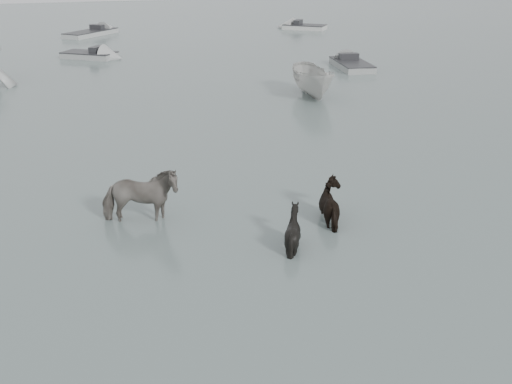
# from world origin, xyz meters

# --- Properties ---
(ground) EXTENTS (140.00, 140.00, 0.00)m
(ground) POSITION_xyz_m (0.00, 0.00, 0.00)
(ground) COLOR #51605D
(ground) RESTS_ON ground
(pony_pinto) EXTENTS (2.19, 1.36, 1.72)m
(pony_pinto) POSITION_xyz_m (-2.86, 2.35, 0.86)
(pony_pinto) COLOR black
(pony_pinto) RESTS_ON ground
(pony_dark) EXTENTS (1.51, 1.65, 1.39)m
(pony_dark) POSITION_xyz_m (2.07, 1.06, 0.70)
(pony_dark) COLOR black
(pony_dark) RESTS_ON ground
(pony_black) EXTENTS (1.49, 1.43, 1.29)m
(pony_black) POSITION_xyz_m (0.46, -0.09, 0.64)
(pony_black) COLOR black
(pony_black) RESTS_ON ground
(boat_small) EXTENTS (2.00, 4.27, 1.59)m
(boat_small) POSITION_xyz_m (6.76, 14.67, 0.80)
(boat_small) COLOR beige
(boat_small) RESTS_ON ground
(skiff_port) EXTENTS (2.29, 5.65, 0.75)m
(skiff_port) POSITION_xyz_m (11.55, 20.73, 0.38)
(skiff_port) COLOR gray
(skiff_port) RESTS_ON ground
(skiff_mid) EXTENTS (4.69, 3.92, 0.75)m
(skiff_mid) POSITION_xyz_m (-2.76, 28.57, 0.38)
(skiff_mid) COLOR #999B99
(skiff_mid) RESTS_ON ground
(skiff_star) EXTENTS (4.77, 4.17, 0.75)m
(skiff_star) POSITION_xyz_m (15.15, 37.88, 0.38)
(skiff_star) COLOR silver
(skiff_star) RESTS_ON ground
(skiff_far) EXTENTS (5.71, 6.07, 0.75)m
(skiff_far) POSITION_xyz_m (-2.09, 39.08, 0.38)
(skiff_far) COLOR #AAADAA
(skiff_far) RESTS_ON ground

